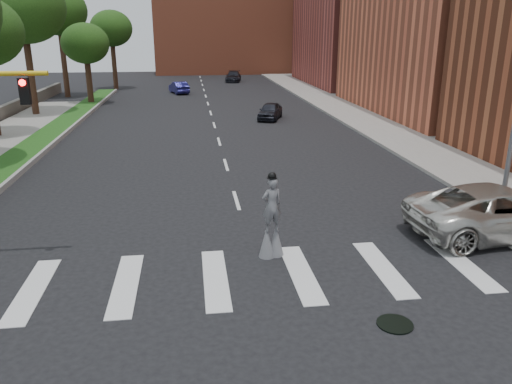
# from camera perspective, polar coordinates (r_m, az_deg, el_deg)

# --- Properties ---
(ground_plane) EXTENTS (160.00, 160.00, 0.00)m
(ground_plane) POSITION_cam_1_polar(r_m,az_deg,el_deg) (14.17, 0.88, -11.44)
(ground_plane) COLOR black
(ground_plane) RESTS_ON ground
(grass_median) EXTENTS (2.00, 60.00, 0.25)m
(grass_median) POSITION_cam_1_polar(r_m,az_deg,el_deg) (34.30, -23.86, 4.96)
(grass_median) COLOR #1A4A15
(grass_median) RESTS_ON ground
(median_curb) EXTENTS (0.20, 60.00, 0.28)m
(median_curb) POSITION_cam_1_polar(r_m,az_deg,el_deg) (34.02, -22.17, 5.10)
(median_curb) COLOR gray
(median_curb) RESTS_ON ground
(sidewalk_right) EXTENTS (5.00, 90.00, 0.18)m
(sidewalk_right) POSITION_cam_1_polar(r_m,az_deg,el_deg) (40.45, 13.42, 7.73)
(sidewalk_right) COLOR gray
(sidewalk_right) RESTS_ON ground
(manhole) EXTENTS (0.90, 0.90, 0.04)m
(manhole) POSITION_cam_1_polar(r_m,az_deg,el_deg) (13.25, 15.59, -14.33)
(manhole) COLOR black
(manhole) RESTS_ON ground
(building_far) EXTENTS (16.00, 22.00, 20.00)m
(building_far) POSITION_cam_1_polar(r_m,az_deg,el_deg) (70.43, 13.01, 20.04)
(building_far) COLOR #9B4139
(building_far) RESTS_ON ground
(building_backdrop) EXTENTS (26.00, 14.00, 18.00)m
(building_backdrop) POSITION_cam_1_polar(r_m,az_deg,el_deg) (90.56, -2.77, 19.27)
(building_backdrop) COLOR #C75F3E
(building_backdrop) RESTS_ON ground
(stilt_performer) EXTENTS (0.83, 0.60, 2.81)m
(stilt_performer) POSITION_cam_1_polar(r_m,az_deg,el_deg) (15.87, 1.79, -3.62)
(stilt_performer) COLOR #331E14
(stilt_performer) RESTS_ON ground
(suv_crossing) EXTENTS (6.69, 3.43, 1.81)m
(suv_crossing) POSITION_cam_1_polar(r_m,az_deg,el_deg) (19.55, 26.11, -1.96)
(suv_crossing) COLOR beige
(suv_crossing) RESTS_ON ground
(car_near) EXTENTS (2.84, 4.25, 1.35)m
(car_near) POSITION_cam_1_polar(r_m,az_deg,el_deg) (41.33, 1.63, 9.24)
(car_near) COLOR black
(car_near) RESTS_ON ground
(car_mid) EXTENTS (2.54, 4.36, 1.36)m
(car_mid) POSITION_cam_1_polar(r_m,az_deg,el_deg) (59.38, -8.81, 11.72)
(car_mid) COLOR navy
(car_mid) RESTS_ON ground
(car_far) EXTENTS (2.76, 5.16, 1.42)m
(car_far) POSITION_cam_1_polar(r_m,az_deg,el_deg) (72.60, -2.61, 13.04)
(car_far) COLOR black
(car_far) RESTS_ON ground
(tree_4) EXTENTS (6.82, 6.82, 11.66)m
(tree_4) POSITION_cam_1_polar(r_m,az_deg,el_deg) (46.55, -25.21, 18.57)
(tree_4) COLOR #331E14
(tree_4) RESTS_ON ground
(tree_5) EXTENTS (5.91, 5.91, 11.43)m
(tree_5) POSITION_cam_1_polar(r_m,az_deg,el_deg) (58.89, -21.68, 18.65)
(tree_5) COLOR #331E14
(tree_5) RESTS_ON ground
(tree_6) EXTENTS (4.47, 4.47, 7.68)m
(tree_6) POSITION_cam_1_polar(r_m,az_deg,el_deg) (52.09, -18.92, 15.71)
(tree_6) COLOR #331E14
(tree_6) RESTS_ON ground
(tree_7) EXTENTS (5.02, 5.02, 9.32)m
(tree_7) POSITION_cam_1_polar(r_m,az_deg,el_deg) (65.27, -16.22, 17.46)
(tree_7) COLOR #331E14
(tree_7) RESTS_ON ground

